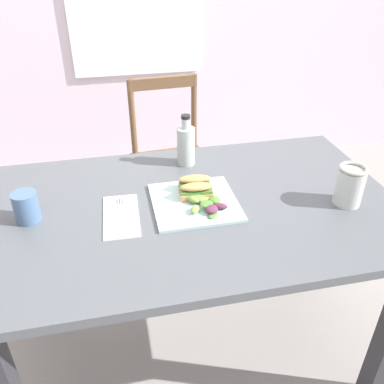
{
  "coord_description": "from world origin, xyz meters",
  "views": [
    {
      "loc": [
        -0.33,
        -1.15,
        1.48
      ],
      "look_at": [
        -0.09,
        -0.03,
        0.76
      ],
      "focal_mm": 38.32,
      "sensor_mm": 36.0,
      "label": 1
    }
  ],
  "objects_px": {
    "sandwich_half_back": "(195,183)",
    "cup_extra_side": "(26,207)",
    "plate_lunch": "(195,202)",
    "dining_table": "(194,235)",
    "mason_jar_iced_tea": "(349,187)",
    "fork_on_napkin": "(121,212)",
    "sandwich_half_front": "(197,191)",
    "bottle_cold_brew": "(186,147)",
    "chair_wooden_far": "(171,162)"
  },
  "relations": [
    {
      "from": "dining_table",
      "to": "bottle_cold_brew",
      "type": "bearing_deg",
      "value": 83.68
    },
    {
      "from": "plate_lunch",
      "to": "chair_wooden_far",
      "type": "bearing_deg",
      "value": 86.04
    },
    {
      "from": "sandwich_half_front",
      "to": "bottle_cold_brew",
      "type": "distance_m",
      "value": 0.27
    },
    {
      "from": "dining_table",
      "to": "sandwich_half_back",
      "type": "distance_m",
      "value": 0.18
    },
    {
      "from": "cup_extra_side",
      "to": "bottle_cold_brew",
      "type": "bearing_deg",
      "value": 25.39
    },
    {
      "from": "sandwich_half_back",
      "to": "fork_on_napkin",
      "type": "xyz_separation_m",
      "value": [
        -0.26,
        -0.07,
        -0.03
      ]
    },
    {
      "from": "sandwich_half_front",
      "to": "cup_extra_side",
      "type": "bearing_deg",
      "value": 179.61
    },
    {
      "from": "plate_lunch",
      "to": "mason_jar_iced_tea",
      "type": "relative_size",
      "value": 2.03
    },
    {
      "from": "sandwich_half_back",
      "to": "bottle_cold_brew",
      "type": "height_order",
      "value": "bottle_cold_brew"
    },
    {
      "from": "plate_lunch",
      "to": "fork_on_napkin",
      "type": "relative_size",
      "value": 1.48
    },
    {
      "from": "sandwich_half_front",
      "to": "cup_extra_side",
      "type": "distance_m",
      "value": 0.53
    },
    {
      "from": "sandwich_half_front",
      "to": "mason_jar_iced_tea",
      "type": "distance_m",
      "value": 0.49
    },
    {
      "from": "sandwich_half_front",
      "to": "sandwich_half_back",
      "type": "xyz_separation_m",
      "value": [
        0.0,
        0.05,
        0.0
      ]
    },
    {
      "from": "plate_lunch",
      "to": "sandwich_half_front",
      "type": "bearing_deg",
      "value": 56.41
    },
    {
      "from": "dining_table",
      "to": "fork_on_napkin",
      "type": "distance_m",
      "value": 0.27
    },
    {
      "from": "fork_on_napkin",
      "to": "chair_wooden_far",
      "type": "bearing_deg",
      "value": 70.74
    },
    {
      "from": "fork_on_napkin",
      "to": "cup_extra_side",
      "type": "distance_m",
      "value": 0.28
    },
    {
      "from": "dining_table",
      "to": "mason_jar_iced_tea",
      "type": "height_order",
      "value": "mason_jar_iced_tea"
    },
    {
      "from": "sandwich_half_back",
      "to": "plate_lunch",
      "type": "bearing_deg",
      "value": -102.24
    },
    {
      "from": "sandwich_half_front",
      "to": "sandwich_half_back",
      "type": "distance_m",
      "value": 0.05
    },
    {
      "from": "plate_lunch",
      "to": "bottle_cold_brew",
      "type": "bearing_deg",
      "value": 84.18
    },
    {
      "from": "chair_wooden_far",
      "to": "mason_jar_iced_tea",
      "type": "relative_size",
      "value": 6.47
    },
    {
      "from": "dining_table",
      "to": "mason_jar_iced_tea",
      "type": "bearing_deg",
      "value": -11.24
    },
    {
      "from": "sandwich_half_back",
      "to": "mason_jar_iced_tea",
      "type": "xyz_separation_m",
      "value": [
        0.47,
        -0.17,
        0.02
      ]
    },
    {
      "from": "plate_lunch",
      "to": "bottle_cold_brew",
      "type": "relative_size",
      "value": 1.39
    },
    {
      "from": "plate_lunch",
      "to": "mason_jar_iced_tea",
      "type": "xyz_separation_m",
      "value": [
        0.49,
        -0.1,
        0.06
      ]
    },
    {
      "from": "sandwich_half_back",
      "to": "sandwich_half_front",
      "type": "bearing_deg",
      "value": -94.59
    },
    {
      "from": "dining_table",
      "to": "sandwich_half_front",
      "type": "xyz_separation_m",
      "value": [
        0.01,
        0.02,
        0.16
      ]
    },
    {
      "from": "fork_on_napkin",
      "to": "mason_jar_iced_tea",
      "type": "height_order",
      "value": "mason_jar_iced_tea"
    },
    {
      "from": "fork_on_napkin",
      "to": "mason_jar_iced_tea",
      "type": "bearing_deg",
      "value": -7.57
    },
    {
      "from": "dining_table",
      "to": "plate_lunch",
      "type": "bearing_deg",
      "value": 55.09
    },
    {
      "from": "sandwich_half_back",
      "to": "mason_jar_iced_tea",
      "type": "bearing_deg",
      "value": -19.8
    },
    {
      "from": "sandwich_half_front",
      "to": "chair_wooden_far",
      "type": "bearing_deg",
      "value": 86.69
    },
    {
      "from": "fork_on_napkin",
      "to": "cup_extra_side",
      "type": "bearing_deg",
      "value": 174.97
    },
    {
      "from": "sandwich_half_back",
      "to": "cup_extra_side",
      "type": "relative_size",
      "value": 1.17
    },
    {
      "from": "chair_wooden_far",
      "to": "bottle_cold_brew",
      "type": "xyz_separation_m",
      "value": [
        -0.03,
        -0.57,
        0.36
      ]
    },
    {
      "from": "dining_table",
      "to": "mason_jar_iced_tea",
      "type": "relative_size",
      "value": 9.98
    },
    {
      "from": "sandwich_half_front",
      "to": "bottle_cold_brew",
      "type": "relative_size",
      "value": 0.57
    },
    {
      "from": "plate_lunch",
      "to": "bottle_cold_brew",
      "type": "height_order",
      "value": "bottle_cold_brew"
    },
    {
      "from": "plate_lunch",
      "to": "fork_on_napkin",
      "type": "xyz_separation_m",
      "value": [
        -0.24,
        -0.0,
        0.0
      ]
    },
    {
      "from": "cup_extra_side",
      "to": "plate_lunch",
      "type": "bearing_deg",
      "value": -2.17
    },
    {
      "from": "sandwich_half_front",
      "to": "plate_lunch",
      "type": "bearing_deg",
      "value": -123.59
    },
    {
      "from": "dining_table",
      "to": "sandwich_half_back",
      "type": "relative_size",
      "value": 11.9
    },
    {
      "from": "sandwich_half_back",
      "to": "cup_extra_side",
      "type": "height_order",
      "value": "cup_extra_side"
    },
    {
      "from": "plate_lunch",
      "to": "cup_extra_side",
      "type": "xyz_separation_m",
      "value": [
        -0.52,
        0.02,
        0.04
      ]
    },
    {
      "from": "dining_table",
      "to": "plate_lunch",
      "type": "height_order",
      "value": "plate_lunch"
    },
    {
      "from": "fork_on_napkin",
      "to": "mason_jar_iced_tea",
      "type": "distance_m",
      "value": 0.74
    },
    {
      "from": "chair_wooden_far",
      "to": "sandwich_half_back",
      "type": "bearing_deg",
      "value": -93.22
    },
    {
      "from": "chair_wooden_far",
      "to": "dining_table",
      "type": "bearing_deg",
      "value": -94.13
    },
    {
      "from": "chair_wooden_far",
      "to": "sandwich_half_front",
      "type": "distance_m",
      "value": 0.9
    }
  ]
}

